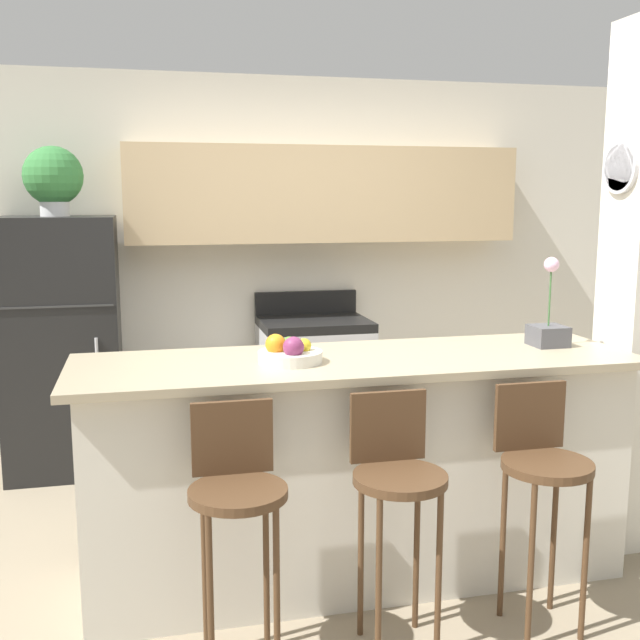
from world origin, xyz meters
TOP-DOWN VIEW (x-y plane):
  - ground_plane at (0.00, 0.00)m, footprint 14.00×14.00m
  - wall_back at (0.12, 2.04)m, footprint 5.60×0.38m
  - counter_bar at (0.00, 0.00)m, footprint 2.50×0.75m
  - refrigerator at (-1.43, 1.75)m, footprint 0.70×0.63m
  - stove_range at (0.20, 1.77)m, footprint 0.73×0.59m
  - bar_stool_left at (-0.61, -0.55)m, footprint 0.36×0.36m
  - bar_stool_mid at (0.00, -0.55)m, footprint 0.36×0.36m
  - bar_stool_right at (0.61, -0.55)m, footprint 0.36×0.36m
  - potted_plant_on_fridge at (-1.43, 1.75)m, footprint 0.36×0.36m
  - orchid_vase at (0.96, 0.05)m, footprint 0.16×0.16m
  - fruit_bowl at (-0.31, -0.03)m, footprint 0.28×0.28m
  - trash_bin at (-0.86, 1.54)m, footprint 0.28×0.28m

SIDE VIEW (x-z plane):
  - ground_plane at x=0.00m, z-range 0.00..0.00m
  - trash_bin at x=-0.86m, z-range 0.00..0.38m
  - stove_range at x=0.20m, z-range -0.07..1.00m
  - counter_bar at x=0.00m, z-range 0.00..1.03m
  - bar_stool_left at x=-0.61m, z-range 0.17..1.16m
  - bar_stool_mid at x=0.00m, z-range 0.17..1.16m
  - bar_stool_right at x=0.61m, z-range 0.17..1.16m
  - refrigerator at x=-1.43m, z-range 0.00..1.61m
  - fruit_bowl at x=-0.31m, z-range 1.01..1.13m
  - orchid_vase at x=0.96m, z-range 0.91..1.33m
  - wall_back at x=0.12m, z-range 0.19..2.74m
  - potted_plant_on_fridge at x=-1.43m, z-range 1.63..2.06m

